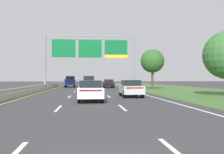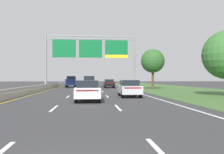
% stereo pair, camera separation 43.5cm
% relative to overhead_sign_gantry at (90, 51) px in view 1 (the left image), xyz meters
% --- Properties ---
extents(ground_plane, '(220.00, 220.00, 0.00)m').
position_rel_overhead_sign_gantry_xyz_m(ground_plane, '(-0.30, -2.13, -6.38)').
color(ground_plane, '#333335').
extents(lane_striping, '(11.96, 106.00, 0.01)m').
position_rel_overhead_sign_gantry_xyz_m(lane_striping, '(-0.30, -2.59, -6.37)').
color(lane_striping, white).
rests_on(lane_striping, ground).
extents(grass_verge_right, '(14.00, 110.00, 0.02)m').
position_rel_overhead_sign_gantry_xyz_m(grass_verge_right, '(13.65, -2.13, -6.37)').
color(grass_verge_right, '#3D602D').
rests_on(grass_verge_right, ground).
extents(median_barrier_concrete, '(0.60, 110.00, 0.85)m').
position_rel_overhead_sign_gantry_xyz_m(median_barrier_concrete, '(-6.90, -2.13, -6.02)').
color(median_barrier_concrete, '#A8A399').
rests_on(median_barrier_concrete, ground).
extents(overhead_sign_gantry, '(15.06, 0.42, 9.04)m').
position_rel_overhead_sign_gantry_xyz_m(overhead_sign_gantry, '(0.00, 0.00, 0.00)').
color(overhead_sign_gantry, gray).
rests_on(overhead_sign_gantry, ground).
extents(pickup_truck_blue, '(2.06, 5.42, 2.20)m').
position_rel_overhead_sign_gantry_xyz_m(pickup_truck_blue, '(-3.85, 8.58, -5.30)').
color(pickup_truck_blue, navy).
rests_on(pickup_truck_blue, ground).
extents(car_grey_centre_lane_suv, '(2.00, 4.74, 2.11)m').
position_rel_overhead_sign_gantry_xyz_m(car_grey_centre_lane_suv, '(-0.19, -1.08, -5.28)').
color(car_grey_centre_lane_suv, slate).
rests_on(car_grey_centre_lane_suv, ground).
extents(car_silver_right_lane_sedan, '(1.91, 4.43, 1.57)m').
position_rel_overhead_sign_gantry_xyz_m(car_silver_right_lane_sedan, '(3.59, -18.13, -5.56)').
color(car_silver_right_lane_sedan, '#B2B5BA').
rests_on(car_silver_right_lane_sedan, ground).
extents(car_black_right_lane_sedan, '(1.84, 4.41, 1.57)m').
position_rel_overhead_sign_gantry_xyz_m(car_black_right_lane_sedan, '(3.44, 4.50, -5.56)').
color(car_black_right_lane_sedan, black).
rests_on(car_black_right_lane_sedan, ground).
extents(car_white_centre_lane_sedan, '(1.87, 4.42, 1.57)m').
position_rel_overhead_sign_gantry_xyz_m(car_white_centre_lane_sedan, '(-0.28, -22.25, -5.56)').
color(car_white_centre_lane_sedan, silver).
rests_on(car_white_centre_lane_sedan, ground).
extents(roadside_tree_mid, '(3.73, 3.73, 6.36)m').
position_rel_overhead_sign_gantry_xyz_m(roadside_tree_mid, '(9.79, -3.02, -1.91)').
color(roadside_tree_mid, '#4C3823').
rests_on(roadside_tree_mid, ground).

